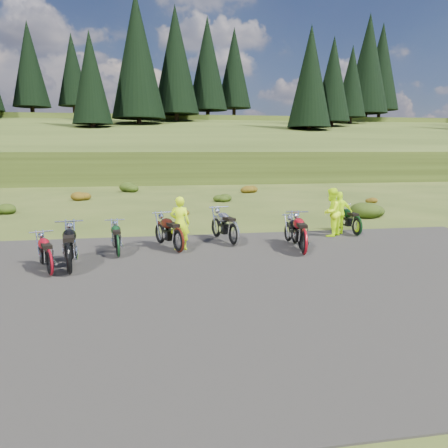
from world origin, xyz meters
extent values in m
plane|color=#344316|center=(0.00, 0.00, 0.00)|extent=(300.00, 300.00, 0.00)
cube|color=black|center=(0.00, -2.00, 0.00)|extent=(20.00, 12.00, 0.04)
cube|color=#313E14|center=(0.00, 110.00, 0.00)|extent=(300.00, 90.00, 9.17)
cylinder|color=black|center=(-21.00, 69.00, 9.48)|extent=(0.70, 0.70, 2.20)
cone|color=black|center=(-21.00, 69.00, 17.38)|extent=(6.16, 6.16, 14.00)
cylinder|color=black|center=(-15.00, 75.00, 10.27)|extent=(0.70, 0.70, 2.20)
cone|color=black|center=(-15.00, 75.00, 17.67)|extent=(5.72, 5.72, 13.00)
cylinder|color=black|center=(-9.00, 50.00, 5.69)|extent=(0.70, 0.70, 2.20)
cone|color=black|center=(-9.00, 50.00, 12.59)|extent=(5.28, 5.28, 12.00)
cylinder|color=black|center=(-3.00, 56.00, 6.88)|extent=(0.70, 0.70, 2.20)
cone|color=black|center=(-3.00, 56.00, 16.78)|extent=(7.92, 7.92, 18.00)
cylinder|color=black|center=(3.00, 62.00, 8.08)|extent=(0.70, 0.70, 2.20)
cone|color=black|center=(3.00, 62.00, 17.48)|extent=(7.48, 7.48, 17.00)
cylinder|color=black|center=(9.00, 68.00, 9.28)|extent=(0.70, 0.70, 2.20)
cone|color=black|center=(9.00, 68.00, 18.18)|extent=(7.04, 7.04, 16.00)
cylinder|color=black|center=(15.00, 74.00, 10.27)|extent=(0.70, 0.70, 2.20)
cone|color=black|center=(15.00, 74.00, 18.67)|extent=(6.60, 6.60, 15.00)
cylinder|color=black|center=(21.00, 49.00, 5.49)|extent=(0.70, 0.70, 2.20)
cone|color=black|center=(21.00, 49.00, 13.39)|extent=(6.16, 6.16, 14.00)
cylinder|color=black|center=(27.00, 55.00, 6.68)|extent=(0.70, 0.70, 2.20)
cone|color=black|center=(27.00, 55.00, 14.08)|extent=(5.72, 5.72, 13.00)
cylinder|color=black|center=(33.00, 61.00, 7.88)|extent=(0.70, 0.70, 2.20)
cone|color=black|center=(33.00, 61.00, 14.78)|extent=(5.28, 5.28, 12.00)
cylinder|color=black|center=(39.00, 67.00, 9.08)|extent=(0.70, 0.70, 2.20)
cone|color=black|center=(39.00, 67.00, 18.98)|extent=(7.92, 7.92, 18.00)
cylinder|color=black|center=(45.00, 73.00, 10.27)|extent=(0.70, 0.70, 2.20)
cone|color=black|center=(45.00, 73.00, 19.67)|extent=(7.48, 7.48, 17.00)
ellipsoid|color=#24370D|center=(-9.10, 11.30, 0.31)|extent=(1.03, 1.03, 0.61)
ellipsoid|color=brown|center=(-6.20, 16.60, 0.38)|extent=(1.30, 1.30, 0.77)
ellipsoid|color=#24370D|center=(-3.30, 21.90, 0.46)|extent=(1.56, 1.56, 0.92)
ellipsoid|color=brown|center=(-0.40, 9.20, 0.23)|extent=(0.77, 0.77, 0.45)
ellipsoid|color=#24370D|center=(2.50, 14.50, 0.31)|extent=(1.03, 1.03, 0.61)
ellipsoid|color=brown|center=(5.40, 19.80, 0.38)|extent=(1.30, 1.30, 0.77)
ellipsoid|color=#24370D|center=(8.30, 7.10, 0.46)|extent=(1.56, 1.56, 0.92)
ellipsoid|color=brown|center=(11.20, 12.40, 0.23)|extent=(0.77, 0.77, 0.45)
imported|color=#CBF90D|center=(-1.01, 1.64, 0.85)|extent=(0.69, 0.54, 1.70)
imported|color=#CBF90D|center=(4.59, 2.90, 0.88)|extent=(1.09, 1.07, 1.77)
imported|color=#CBF90D|center=(5.12, 3.35, 0.79)|extent=(1.00, 0.63, 1.58)
camera|label=1|loc=(-1.97, -11.93, 3.15)|focal=35.00mm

